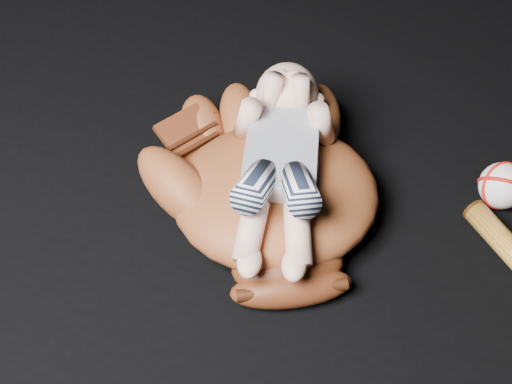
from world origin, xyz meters
TOP-DOWN VIEW (x-y plane):
  - baseball_glove at (-0.14, 0.14)m, footprint 0.47×0.51m
  - newborn_baby at (-0.13, 0.14)m, footprint 0.17×0.37m
  - baseball at (0.21, 0.21)m, footprint 0.08×0.08m

SIDE VIEW (x-z plane):
  - baseball at x=0.21m, z-range 0.00..0.07m
  - baseball_glove at x=-0.14m, z-range 0.00..0.14m
  - newborn_baby at x=-0.13m, z-range 0.05..0.20m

